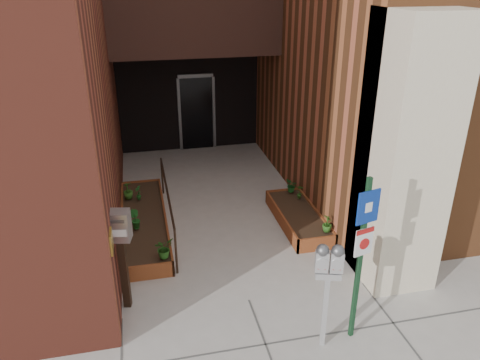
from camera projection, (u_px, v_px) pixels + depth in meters
ground at (249, 300)px, 7.54m from camera, size 80.00×80.00×0.00m
planter_left at (144, 223)px, 9.57m from camera, size 0.90×3.60×0.30m
planter_right at (298, 218)px, 9.76m from camera, size 0.80×2.20×0.30m
handrail at (167, 195)px, 9.38m from camera, size 0.04×3.34×0.90m
parking_meter at (329, 269)px, 6.14m from camera, size 0.38×0.23×1.65m
sign_post at (362, 245)px, 6.18m from camera, size 0.34×0.12×2.52m
payment_dropbox at (120, 240)px, 6.93m from camera, size 0.38×0.31×1.69m
shrub_left_a at (164, 248)px, 8.07m from camera, size 0.45×0.45×0.35m
shrub_left_b at (135, 219)px, 8.99m from camera, size 0.29×0.29×0.38m
shrub_left_c at (128, 190)px, 10.16m from camera, size 0.29×0.29×0.38m
shrub_left_d at (138, 193)px, 10.11m from camera, size 0.19×0.19×0.33m
shrub_right_a at (327, 224)px, 8.88m from camera, size 0.20×0.20×0.33m
shrub_right_b at (300, 192)px, 10.17m from camera, size 0.23×0.23×0.32m
shrub_right_c at (291, 186)px, 10.46m from camera, size 0.37×0.37×0.30m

